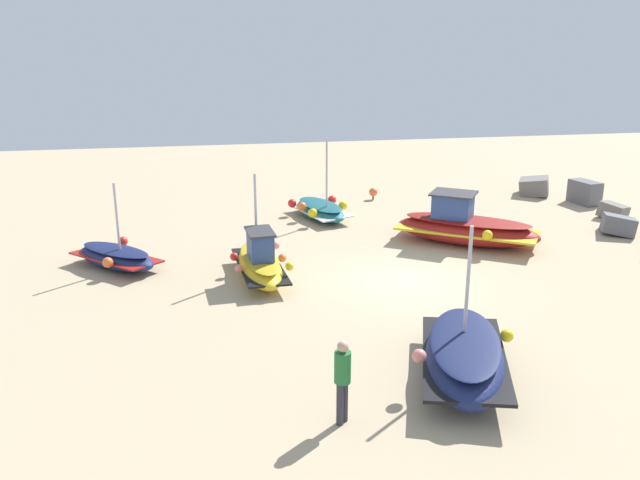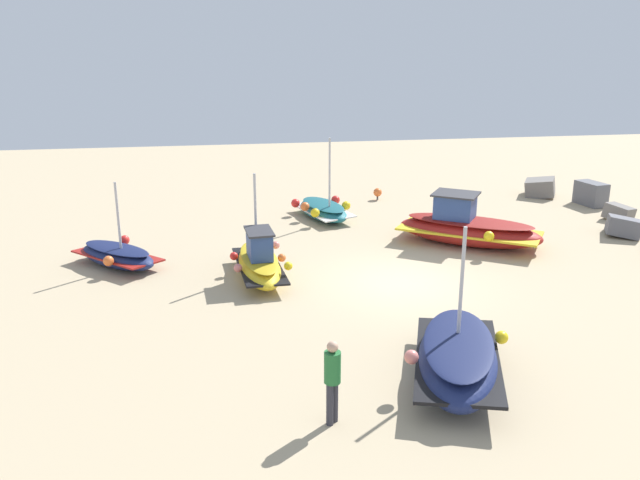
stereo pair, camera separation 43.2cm
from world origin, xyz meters
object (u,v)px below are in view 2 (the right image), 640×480
Objects in this scene: fishing_boat_4 at (323,210)px; mooring_buoy_0 at (378,192)px; fishing_boat_1 at (468,228)px; fishing_boat_3 at (117,255)px; fishing_boat_0 at (259,262)px; fishing_boat_2 at (457,358)px; person_walking at (332,377)px.

fishing_boat_4 is 3.91m from mooring_buoy_0.
fishing_boat_4 reaches higher than fishing_boat_1.
fishing_boat_3 is 0.91× the size of fishing_boat_4.
fishing_boat_0 is 0.86× the size of fishing_boat_2.
fishing_boat_4 reaches higher than fishing_boat_0.
fishing_boat_2 is at bearing -113.40° from person_walking.
fishing_boat_2 reaches higher than person_walking.
fishing_boat_1 is 6.14m from fishing_boat_4.
person_walking is at bearing -48.95° from fishing_boat_2.
fishing_boat_1 is 10.02× the size of mooring_buoy_0.
fishing_boat_1 is at bearing -150.67° from fishing_boat_4.
fishing_boat_2 is at bearing 101.15° from fishing_boat_1.
person_walking is 17.84m from mooring_buoy_0.
fishing_boat_3 is 5.97× the size of mooring_buoy_0.
person_walking is (9.85, 5.24, 0.63)m from fishing_boat_3.
person_walking is at bearing 153.62° from fishing_boat_4.
fishing_boat_1 is 1.53× the size of fishing_boat_4.
mooring_buoy_0 is (-9.00, 5.90, -0.17)m from fishing_boat_0.
fishing_boat_0 is at bearing 49.88° from fishing_boat_1.
fishing_boat_1 is at bearing -78.62° from person_walking.
fishing_boat_1 reaches higher than mooring_buoy_0.
fishing_boat_3 is at bearing -17.67° from person_walking.
fishing_boat_1 is 11.92m from fishing_boat_3.
fishing_boat_2 is at bearing 165.49° from fishing_boat_4.
mooring_buoy_0 is (-6.79, -1.59, -0.26)m from fishing_boat_1.
fishing_boat_1 is at bearing 13.21° from mooring_buoy_0.
fishing_boat_4 is at bearing -104.04° from fishing_boat_3.
fishing_boat_2 is 13.28m from fishing_boat_4.
fishing_boat_2 is 16.02m from mooring_buoy_0.
fishing_boat_2 is 2.55× the size of person_walking.
person_walking is (10.30, -6.67, 0.40)m from fishing_boat_1.
fishing_boat_2 is at bearing 24.03° from fishing_boat_0.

